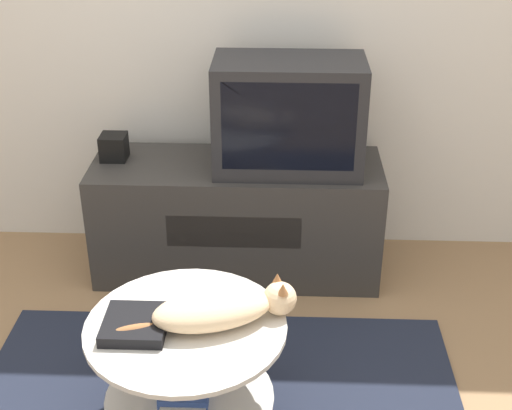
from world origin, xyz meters
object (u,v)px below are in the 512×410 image
Objects in this scene: tv at (289,116)px; dvd_box at (135,325)px; speaker at (114,147)px; cat at (221,308)px.

dvd_box is (-0.49, -1.09, -0.32)m from tv.
tv is 3.13× the size of dvd_box.
speaker reaches higher than cat.
tv is 5.54× the size of speaker.
cat is at bearing -61.98° from speaker.
speaker is 0.57× the size of dvd_box.
speaker is 1.25m from cat.
speaker is (-0.80, 0.06, -0.19)m from tv.
tv is 1.10m from cat.
dvd_box is at bearing -74.96° from speaker.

